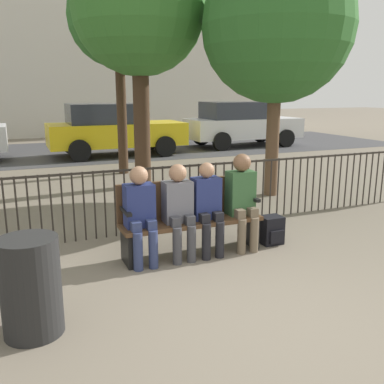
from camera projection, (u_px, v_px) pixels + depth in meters
ground_plane at (272, 326)px, 3.72m from camera, size 80.00×80.00×0.00m
park_bench at (190, 215)px, 5.31m from camera, size 1.77×0.45×0.92m
seated_person_0 at (141, 210)px, 4.91m from camera, size 0.34×0.39×1.16m
seated_person_1 at (179, 206)px, 5.08m from camera, size 0.34×0.39×1.16m
seated_person_2 at (208, 204)px, 5.23m from camera, size 0.34×0.39×1.15m
seated_person_3 at (242, 196)px, 5.40m from camera, size 0.34×0.39×1.23m
backpack at (271, 230)px, 5.69m from camera, size 0.28×0.28×0.37m
fence_railing at (163, 193)px, 6.16m from camera, size 9.01×0.03×0.95m
tree_0 at (277, 27)px, 7.72m from camera, size 2.77×2.77×4.52m
tree_1 at (118, 17)px, 9.83m from camera, size 2.33×2.33×4.84m
tree_2 at (139, 9)px, 8.40m from camera, size 2.65×2.65×4.92m
street_surface at (77, 151)px, 14.50m from camera, size 24.00×6.00×0.01m
parked_car_1 at (241, 123)px, 15.70m from camera, size 4.20×1.94×1.62m
parked_car_2 at (114, 129)px, 13.40m from camera, size 4.20×1.94×1.62m
trash_bin at (31, 287)px, 3.52m from camera, size 0.49×0.49×0.84m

